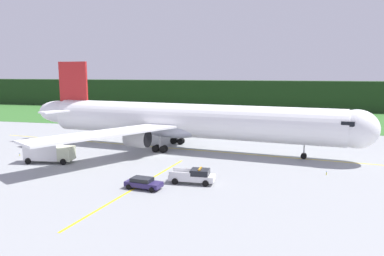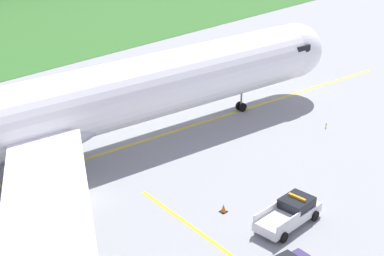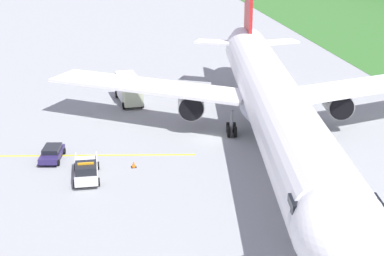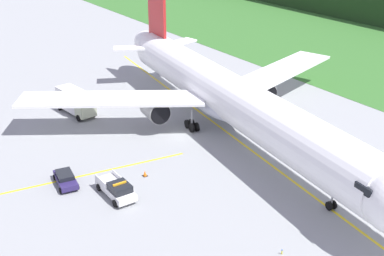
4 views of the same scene
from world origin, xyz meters
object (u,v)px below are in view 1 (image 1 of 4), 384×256
object	(u,v)px
catering_truck	(48,150)
staff_car	(143,183)
airliner	(185,121)
ops_pickup_truck	(194,176)
apron_cone	(186,170)

from	to	relation	value
catering_truck	staff_car	world-z (taller)	catering_truck
staff_car	airliner	bearing A→B (deg)	92.16
catering_truck	staff_car	size ratio (longest dim) A/B	1.64
airliner	staff_car	bearing A→B (deg)	-87.84
ops_pickup_truck	catering_truck	xyz separation A→B (m)	(-23.54, 4.97, 0.91)
catering_truck	staff_car	xyz separation A→B (m)	(18.32, -8.42, -1.12)
airliner	ops_pickup_truck	size ratio (longest dim) A/B	11.17
airliner	catering_truck	xyz separation A→B (m)	(-17.47, -13.90, -3.16)
staff_car	apron_cone	distance (m)	8.45
airliner	ops_pickup_truck	bearing A→B (deg)	-72.17
ops_pickup_truck	catering_truck	distance (m)	24.08
staff_car	apron_cone	world-z (taller)	staff_car
catering_truck	apron_cone	bearing A→B (deg)	-1.54
catering_truck	apron_cone	size ratio (longest dim) A/B	11.41
airliner	apron_cone	bearing A→B (deg)	-74.70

